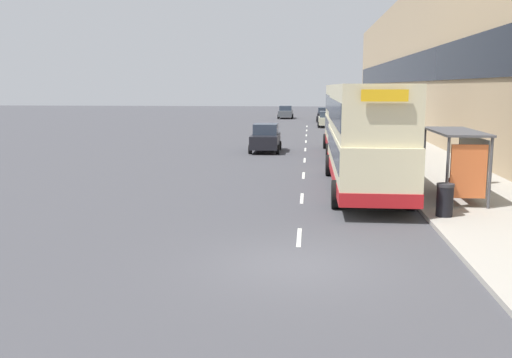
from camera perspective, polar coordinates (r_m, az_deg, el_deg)
ground_plane at (r=13.80m, az=4.14°, el=-8.57°), size 220.00×220.00×0.00m
pavement at (r=52.19m, az=12.25°, el=4.48°), size 5.00×93.00×0.14m
terrace_facade at (r=52.70m, az=16.88°, el=11.26°), size 3.10×93.00×12.86m
lane_mark_0 at (r=16.22m, az=4.34°, el=-5.82°), size 0.12×2.00×0.01m
lane_mark_1 at (r=21.76m, az=4.61°, el=-1.94°), size 0.12×2.00×0.01m
lane_mark_2 at (r=27.36m, az=4.77°, el=0.36°), size 0.12×2.00×0.01m
lane_mark_3 at (r=32.99m, az=4.88°, el=1.88°), size 0.12×2.00×0.01m
lane_mark_4 at (r=38.64m, az=4.96°, el=2.95°), size 0.12×2.00×0.01m
lane_mark_5 at (r=44.29m, az=5.01°, el=3.75°), size 0.12×2.00×0.01m
lane_mark_6 at (r=49.96m, az=5.06°, el=4.37°), size 0.12×2.00×0.01m
lane_mark_7 at (r=55.62m, az=5.09°, el=4.86°), size 0.12×2.00×0.01m
lane_mark_8 at (r=61.29m, az=5.12°, el=5.27°), size 0.12×2.00×0.01m
bus_shelter at (r=21.98m, az=19.91°, el=2.58°), size 1.60×4.20×2.48m
double_decker_bus_near at (r=23.44m, az=10.83°, el=4.36°), size 2.85×11.55×4.30m
double_decker_bus_ahead at (r=35.99m, az=9.20°, el=6.05°), size 2.85×10.23×4.30m
car_0 at (r=76.53m, az=2.98°, el=6.70°), size 2.00×4.41×1.67m
car_1 at (r=60.32m, az=7.12°, el=5.95°), size 1.94×3.89×1.66m
car_2 at (r=69.33m, az=6.86°, el=6.40°), size 1.92×3.83×1.74m
car_3 at (r=37.19m, az=0.96°, el=4.11°), size 1.94×4.02×1.82m
pedestrian_1 at (r=24.25m, az=16.02°, el=1.20°), size 0.32×0.32×1.64m
pedestrian_2 at (r=25.84m, az=21.79°, el=1.60°), size 0.36×0.36×1.83m
litter_bin at (r=19.01m, az=18.36°, el=-1.99°), size 0.55×0.55×1.05m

